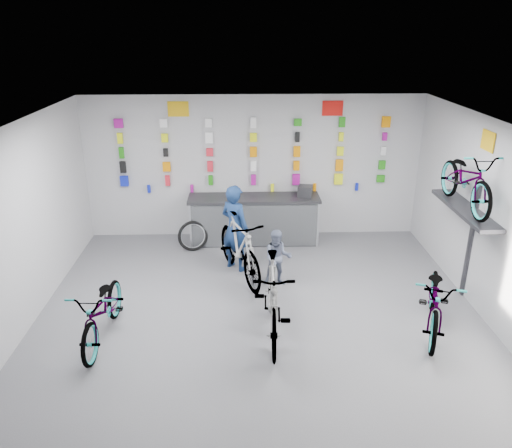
{
  "coord_description": "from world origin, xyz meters",
  "views": [
    {
      "loc": [
        -0.27,
        -6.15,
        4.28
      ],
      "look_at": [
        -0.03,
        1.4,
        1.26
      ],
      "focal_mm": 35.0,
      "sensor_mm": 36.0,
      "label": 1
    }
  ],
  "objects_px": {
    "bike_service": "(239,247)",
    "customer": "(278,258)",
    "bike_right": "(436,300)",
    "bike_left": "(103,310)",
    "bike_center": "(273,299)",
    "counter": "(254,220)",
    "clerk": "(235,228)"
  },
  "relations": [
    {
      "from": "bike_service",
      "to": "customer",
      "type": "bearing_deg",
      "value": -43.77
    },
    {
      "from": "bike_right",
      "to": "customer",
      "type": "height_order",
      "value": "customer"
    },
    {
      "from": "bike_left",
      "to": "bike_right",
      "type": "bearing_deg",
      "value": 3.31
    },
    {
      "from": "bike_left",
      "to": "bike_right",
      "type": "relative_size",
      "value": 0.94
    },
    {
      "from": "bike_center",
      "to": "bike_service",
      "type": "bearing_deg",
      "value": 106.53
    },
    {
      "from": "bike_center",
      "to": "bike_service",
      "type": "xyz_separation_m",
      "value": [
        -0.48,
        1.82,
        0.0
      ]
    },
    {
      "from": "counter",
      "to": "bike_left",
      "type": "bearing_deg",
      "value": -123.4
    },
    {
      "from": "bike_left",
      "to": "customer",
      "type": "relative_size",
      "value": 1.75
    },
    {
      "from": "bike_center",
      "to": "counter",
      "type": "bearing_deg",
      "value": 94.7
    },
    {
      "from": "clerk",
      "to": "customer",
      "type": "height_order",
      "value": "clerk"
    },
    {
      "from": "bike_center",
      "to": "bike_right",
      "type": "xyz_separation_m",
      "value": [
        2.43,
        0.05,
        -0.1
      ]
    },
    {
      "from": "bike_center",
      "to": "bike_right",
      "type": "bearing_deg",
      "value": 3.06
    },
    {
      "from": "customer",
      "to": "bike_service",
      "type": "bearing_deg",
      "value": 157.39
    },
    {
      "from": "counter",
      "to": "clerk",
      "type": "relative_size",
      "value": 1.65
    },
    {
      "from": "clerk",
      "to": "customer",
      "type": "bearing_deg",
      "value": 178.16
    },
    {
      "from": "counter",
      "to": "bike_service",
      "type": "relative_size",
      "value": 1.35
    },
    {
      "from": "bike_center",
      "to": "clerk",
      "type": "height_order",
      "value": "clerk"
    },
    {
      "from": "bike_left",
      "to": "customer",
      "type": "height_order",
      "value": "customer"
    },
    {
      "from": "bike_left",
      "to": "bike_center",
      "type": "distance_m",
      "value": 2.45
    },
    {
      "from": "clerk",
      "to": "customer",
      "type": "xyz_separation_m",
      "value": [
        0.74,
        -0.66,
        -0.31
      ]
    },
    {
      "from": "counter",
      "to": "bike_center",
      "type": "distance_m",
      "value": 3.42
    },
    {
      "from": "bike_right",
      "to": "clerk",
      "type": "bearing_deg",
      "value": 164.35
    },
    {
      "from": "bike_right",
      "to": "bike_service",
      "type": "height_order",
      "value": "bike_service"
    },
    {
      "from": "bike_service",
      "to": "counter",
      "type": "bearing_deg",
      "value": 58.81
    },
    {
      "from": "bike_right",
      "to": "clerk",
      "type": "distance_m",
      "value": 3.68
    },
    {
      "from": "bike_service",
      "to": "clerk",
      "type": "height_order",
      "value": "clerk"
    },
    {
      "from": "customer",
      "to": "bike_center",
      "type": "bearing_deg",
      "value": -95.96
    },
    {
      "from": "bike_left",
      "to": "bike_service",
      "type": "distance_m",
      "value": 2.7
    },
    {
      "from": "counter",
      "to": "bike_service",
      "type": "xyz_separation_m",
      "value": [
        -0.31,
        -1.59,
        0.11
      ]
    },
    {
      "from": "bike_left",
      "to": "clerk",
      "type": "xyz_separation_m",
      "value": [
        1.89,
        2.22,
        0.35
      ]
    },
    {
      "from": "bike_service",
      "to": "customer",
      "type": "relative_size",
      "value": 1.95
    },
    {
      "from": "bike_service",
      "to": "clerk",
      "type": "bearing_deg",
      "value": 81.48
    }
  ]
}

